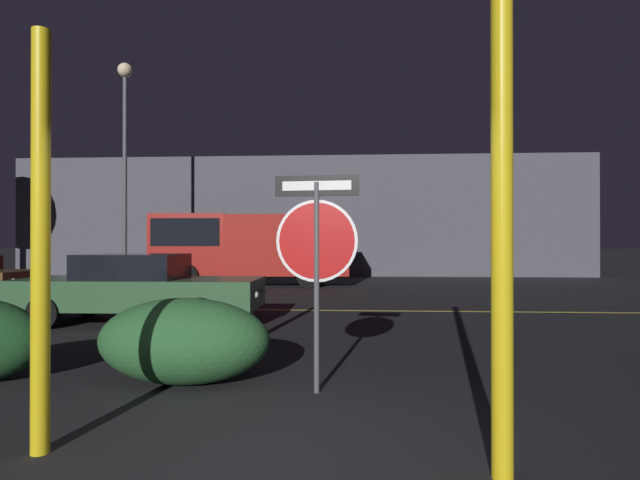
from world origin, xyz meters
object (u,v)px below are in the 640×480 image
at_px(stop_sign, 317,240).
at_px(hedge_bush_2, 184,341).
at_px(street_lamp, 125,132).
at_px(delivery_truck, 245,244).
at_px(yellow_pole_left, 41,241).
at_px(yellow_pole_right, 502,227).
at_px(passing_car_2, 139,288).

distance_m(stop_sign, hedge_bush_2, 1.91).
xyz_separation_m(hedge_bush_2, street_lamp, (-6.55, 12.64, 5.27)).
bearing_deg(delivery_truck, yellow_pole_left, -176.61).
relative_size(yellow_pole_left, street_lamp, 0.38).
bearing_deg(stop_sign, yellow_pole_right, -48.31).
xyz_separation_m(stop_sign, hedge_bush_2, (-1.52, 0.26, -1.13)).
bearing_deg(stop_sign, yellow_pole_left, -135.51).
xyz_separation_m(yellow_pole_left, passing_car_2, (-1.86, 6.05, -0.91)).
bearing_deg(passing_car_2, yellow_pole_left, 16.43).
bearing_deg(yellow_pole_left, street_lamp, 112.70).
xyz_separation_m(stop_sign, yellow_pole_left, (-1.98, -1.64, -0.01)).
height_order(hedge_bush_2, delivery_truck, delivery_truck).
height_order(stop_sign, yellow_pole_right, yellow_pole_right).
xyz_separation_m(stop_sign, delivery_truck, (-3.54, 13.06, -0.07)).
bearing_deg(delivery_truck, street_lamp, 89.46).
distance_m(yellow_pole_left, yellow_pole_right, 3.37).
relative_size(hedge_bush_2, passing_car_2, 0.40).
bearing_deg(yellow_pole_right, delivery_truck, 108.27).
distance_m(yellow_pole_right, street_lamp, 17.97).
height_order(passing_car_2, delivery_truck, delivery_truck).
xyz_separation_m(yellow_pole_right, passing_car_2, (-5.22, 6.25, -1.01)).
bearing_deg(yellow_pole_left, delivery_truck, 96.04).
distance_m(yellow_pole_right, passing_car_2, 8.21).
bearing_deg(passing_car_2, yellow_pole_right, 39.24).
xyz_separation_m(yellow_pole_right, delivery_truck, (-4.92, 14.91, -0.15)).
bearing_deg(passing_car_2, stop_sign, 40.44).
distance_m(passing_car_2, delivery_truck, 8.70).
distance_m(yellow_pole_right, hedge_bush_2, 3.78).
height_order(stop_sign, passing_car_2, stop_sign).
bearing_deg(street_lamp, hedge_bush_2, -62.61).
xyz_separation_m(yellow_pole_left, yellow_pole_right, (3.36, -0.20, 0.09)).
xyz_separation_m(yellow_pole_left, street_lamp, (-6.08, 14.54, 4.14)).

